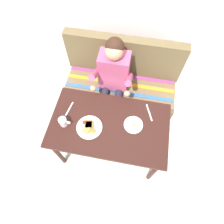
{
  "coord_description": "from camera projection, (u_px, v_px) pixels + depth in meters",
  "views": [
    {
      "loc": [
        0.18,
        -0.8,
        2.51
      ],
      "look_at": [
        0.0,
        0.15,
        0.72
      ],
      "focal_mm": 31.29,
      "sensor_mm": 36.0,
      "label": 1
    }
  ],
  "objects": [
    {
      "name": "person",
      "position": [
        113.0,
        77.0,
        2.23
      ],
      "size": [
        0.45,
        0.61,
        1.21
      ],
      "color": "#AE496D",
      "rests_on": "ground"
    },
    {
      "name": "plate_breakfast",
      "position": [
        89.0,
        127.0,
        1.93
      ],
      "size": [
        0.26,
        0.26,
        0.05
      ],
      "color": "white",
      "rests_on": "table"
    },
    {
      "name": "table",
      "position": [
        109.0,
        128.0,
        2.03
      ],
      "size": [
        1.2,
        0.7,
        0.73
      ],
      "color": "black",
      "rests_on": "ground"
    },
    {
      "name": "plate_eggs",
      "position": [
        133.0,
        125.0,
        1.95
      ],
      "size": [
        0.19,
        0.19,
        0.04
      ],
      "color": "white",
      "rests_on": "table"
    },
    {
      "name": "knife",
      "position": [
        149.0,
        112.0,
        2.02
      ],
      "size": [
        0.09,
        0.19,
        0.0
      ],
      "primitive_type": "cube",
      "rotation": [
        0.0,
        0.0,
        0.38
      ],
      "color": "silver",
      "rests_on": "table"
    },
    {
      "name": "couch",
      "position": [
        120.0,
        87.0,
        2.67
      ],
      "size": [
        1.44,
        0.56,
        1.0
      ],
      "color": "brown",
      "rests_on": "ground"
    },
    {
      "name": "fork",
      "position": [
        69.0,
        109.0,
        2.04
      ],
      "size": [
        0.04,
        0.17,
        0.0
      ],
      "primitive_type": "cube",
      "rotation": [
        0.0,
        0.0,
        -0.17
      ],
      "color": "silver",
      "rests_on": "table"
    },
    {
      "name": "coffee_mug",
      "position": [
        63.0,
        122.0,
        1.92
      ],
      "size": [
        0.12,
        0.08,
        0.09
      ],
      "color": "white",
      "rests_on": "table"
    },
    {
      "name": "ground_plane",
      "position": [
        110.0,
        147.0,
        2.6
      ],
      "size": [
        8.0,
        8.0,
        0.0
      ],
      "primitive_type": "plane",
      "color": "beige"
    }
  ]
}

